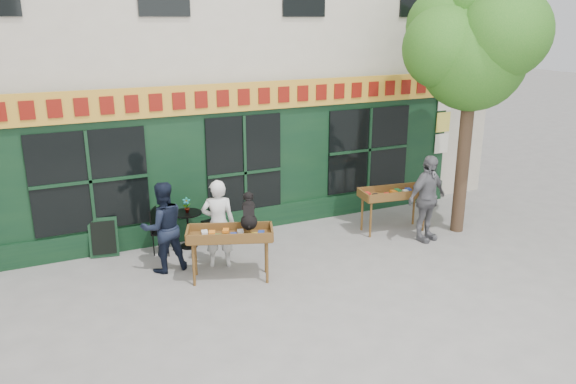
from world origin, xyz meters
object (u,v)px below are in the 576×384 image
bistro_table (188,222)px  woman (218,224)px  man_left (163,227)px  dog (249,210)px  man_right (427,198)px  book_cart_center (230,237)px  book_cart_right (394,196)px

bistro_table → woman: bearing=-75.7°
bistro_table → man_left: bearing=-127.9°
woman → bistro_table: bearing=-55.2°
dog → man_right: (4.06, 0.07, -0.36)m
book_cart_center → bistro_table: 1.84m
woman → man_left: bearing=6.7°
book_cart_right → bistro_table: 4.53m
man_right → bistro_table: size_ratio=2.45×
book_cart_center → dog: 0.59m
book_cart_right → man_left: size_ratio=0.91×
dog → man_right: 4.07m
book_cart_right → man_left: 5.10m
book_cart_right → man_right: size_ratio=0.84×
book_cart_center → bistro_table: size_ratio=2.13×
dog → book_cart_right: 3.88m
woman → man_left: size_ratio=0.99×
woman → book_cart_right: woman is taller
woman → book_cart_right: (4.11, 0.12, -0.04)m
man_left → book_cart_center: bearing=133.6°
dog → woman: (-0.35, 0.70, -0.43)m
man_right → book_cart_right: bearing=99.7°
man_left → man_right: bearing=166.4°
man_right → book_cart_center: bearing=168.1°
dog → man_left: man_left is taller
book_cart_center → woman: 0.65m
woman → man_left: man_left is taller
book_cart_right → bistro_table: (-4.40, 1.03, -0.28)m
book_cart_center → woman: (-0.00, 0.65, 0.04)m
man_right → man_left: bearing=158.7°
woman → man_left: (-0.99, 0.24, 0.01)m
bistro_table → man_left: (-0.70, -0.90, 0.32)m
book_cart_right → man_right: bearing=-60.3°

